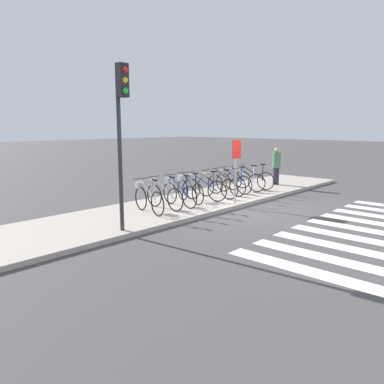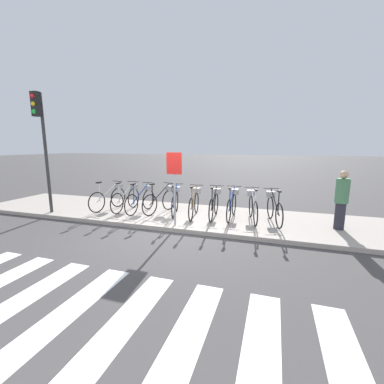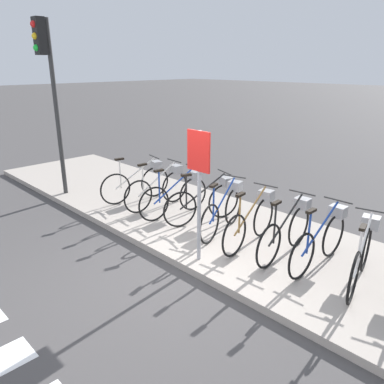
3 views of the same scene
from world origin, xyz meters
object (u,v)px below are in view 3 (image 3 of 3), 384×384
Objects in this scene: parked_bicycle_5 at (253,219)px; parked_bicycle_8 at (362,253)px; parked_bicycle_0 at (139,181)px; parked_bicycle_6 at (288,228)px; parked_bicycle_7 at (322,238)px; sign_post at (199,175)px; parked_bicycle_4 at (224,208)px; parked_bicycle_1 at (160,187)px; parked_bicycle_3 at (207,200)px; traffic_light at (48,73)px; parked_bicycle_2 at (178,194)px.

parked_bicycle_5 is 1.83m from parked_bicycle_8.
parked_bicycle_0 is 3.80m from parked_bicycle_6.
parked_bicycle_7 is at bearing 2.35° from parked_bicycle_0.
parked_bicycle_6 is 0.82× the size of sign_post.
parked_bicycle_5 is at bearing -3.75° from parked_bicycle_4.
parked_bicycle_0 is at bearing 160.15° from sign_post.
sign_post is at bearing -19.85° from parked_bicycle_0.
parked_bicycle_5 is (2.50, -0.05, 0.00)m from parked_bicycle_1.
parked_bicycle_3 is at bearing 178.16° from parked_bicycle_6.
parked_bicycle_1 is 2.69m from sign_post.
parked_bicycle_8 is 0.80× the size of sign_post.
parked_bicycle_3 is at bearing 173.20° from parked_bicycle_5.
parked_bicycle_8 is at bearing -0.90° from parked_bicycle_3.
traffic_light reaches higher than sign_post.
parked_bicycle_4 is at bearing -176.51° from parked_bicycle_7.
parked_bicycle_7 and parked_bicycle_8 have the same top height.
traffic_light is at bearing -153.42° from parked_bicycle_1.
parked_bicycle_5 is 1.00× the size of parked_bicycle_6.
parked_bicycle_6 is (0.64, 0.09, 0.00)m from parked_bicycle_5.
parked_bicycle_6 is at bearing -172.63° from parked_bicycle_7.
parked_bicycle_0 is at bearing -178.38° from parked_bicycle_6.
parked_bicycle_4 is 0.97× the size of parked_bicycle_7.
parked_bicycle_3 is 0.99× the size of parked_bicycle_4.
parked_bicycle_3 and parked_bicycle_7 have the same top height.
parked_bicycle_0 is 4.36m from parked_bicycle_7.
sign_post is at bearing -33.13° from parked_bicycle_2.
parked_bicycle_7 is at bearing 1.73° from parked_bicycle_1.
parked_bicycle_2 is 1.00× the size of parked_bicycle_5.
parked_bicycle_6 is at bearing 0.73° from parked_bicycle_1.
sign_post reaches higher than parked_bicycle_2.
parked_bicycle_7 is 0.82× the size of sign_post.
parked_bicycle_3 is at bearing 4.44° from parked_bicycle_1.
parked_bicycle_4 is (0.55, -0.10, 0.00)m from parked_bicycle_3.
traffic_light reaches higher than parked_bicycle_1.
parked_bicycle_7 is (1.86, 0.11, 0.00)m from parked_bicycle_4.
parked_bicycle_3 and parked_bicycle_5 have the same top height.
parked_bicycle_0 and parked_bicycle_1 have the same top height.
parked_bicycle_1 is (0.67, 0.07, 0.00)m from parked_bicycle_0.
traffic_light is at bearing -167.57° from parked_bicycle_6.
traffic_light is 4.78m from sign_post.
parked_bicycle_4 is (1.22, 0.05, 0.00)m from parked_bicycle_2.
parked_bicycle_3 and parked_bicycle_6 have the same top height.
parked_bicycle_2 and parked_bicycle_5 have the same top height.
parked_bicycle_0 and parked_bicycle_4 have the same top height.
parked_bicycle_4 and parked_bicycle_7 have the same top height.
parked_bicycle_0 is 0.99× the size of parked_bicycle_2.
parked_bicycle_2 is at bearing 20.79° from traffic_light.
parked_bicycle_3 and parked_bicycle_4 have the same top height.
parked_bicycle_0 is at bearing -179.62° from parked_bicycle_5.
parked_bicycle_1 is 3.69m from parked_bicycle_7.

